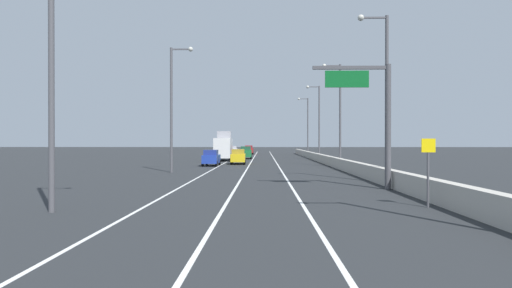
{
  "coord_description": "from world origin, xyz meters",
  "views": [
    {
      "loc": [
        -0.28,
        -2.48,
        2.86
      ],
      "look_at": [
        -0.95,
        35.76,
        2.65
      ],
      "focal_mm": 29.61,
      "sensor_mm": 36.0,
      "label": 1
    }
  ],
  "objects_px": {
    "lamp_post_left_near": "(57,49)",
    "car_green_4": "(246,153)",
    "lamp_post_right_second": "(384,88)",
    "box_truck": "(224,147)",
    "car_blue_1": "(211,158)",
    "lamp_post_right_third": "(338,109)",
    "lamp_post_right_fourth": "(318,118)",
    "speed_advisory_sign": "(428,167)",
    "car_yellow_0": "(238,157)",
    "car_red_2": "(249,150)",
    "car_white_3": "(233,151)",
    "lamp_post_right_fifth": "(307,123)",
    "overhead_sign_gantry": "(376,111)",
    "lamp_post_left_mid": "(174,101)"
  },
  "relations": [
    {
      "from": "lamp_post_left_near",
      "to": "car_green_4",
      "type": "relative_size",
      "value": 2.55
    },
    {
      "from": "lamp_post_right_second",
      "to": "box_truck",
      "type": "height_order",
      "value": "lamp_post_right_second"
    },
    {
      "from": "car_blue_1",
      "to": "lamp_post_right_third",
      "type": "bearing_deg",
      "value": -7.76
    },
    {
      "from": "lamp_post_right_fourth",
      "to": "car_green_4",
      "type": "height_order",
      "value": "lamp_post_right_fourth"
    },
    {
      "from": "speed_advisory_sign",
      "to": "car_yellow_0",
      "type": "relative_size",
      "value": 0.65
    },
    {
      "from": "lamp_post_right_second",
      "to": "car_yellow_0",
      "type": "height_order",
      "value": "lamp_post_right_second"
    },
    {
      "from": "car_red_2",
      "to": "box_truck",
      "type": "height_order",
      "value": "box_truck"
    },
    {
      "from": "speed_advisory_sign",
      "to": "box_truck",
      "type": "bearing_deg",
      "value": 106.19
    },
    {
      "from": "lamp_post_right_second",
      "to": "car_blue_1",
      "type": "relative_size",
      "value": 2.86
    },
    {
      "from": "lamp_post_right_third",
      "to": "car_blue_1",
      "type": "xyz_separation_m",
      "value": [
        -14.6,
        1.99,
        -5.65
      ]
    },
    {
      "from": "car_red_2",
      "to": "car_white_3",
      "type": "bearing_deg",
      "value": -120.72
    },
    {
      "from": "box_truck",
      "to": "lamp_post_right_fifth",
      "type": "bearing_deg",
      "value": 54.51
    },
    {
      "from": "car_red_2",
      "to": "car_white_3",
      "type": "height_order",
      "value": "car_red_2"
    },
    {
      "from": "overhead_sign_gantry",
      "to": "car_red_2",
      "type": "distance_m",
      "value": 70.28
    },
    {
      "from": "overhead_sign_gantry",
      "to": "lamp_post_right_third",
      "type": "xyz_separation_m",
      "value": [
        1.73,
        22.39,
        1.87
      ]
    },
    {
      "from": "speed_advisory_sign",
      "to": "lamp_post_right_fifth",
      "type": "bearing_deg",
      "value": 88.69
    },
    {
      "from": "lamp_post_right_fifth",
      "to": "car_red_2",
      "type": "relative_size",
      "value": 2.5
    },
    {
      "from": "lamp_post_left_mid",
      "to": "car_yellow_0",
      "type": "relative_size",
      "value": 2.52
    },
    {
      "from": "lamp_post_right_second",
      "to": "box_truck",
      "type": "bearing_deg",
      "value": 112.55
    },
    {
      "from": "speed_advisory_sign",
      "to": "box_truck",
      "type": "height_order",
      "value": "box_truck"
    },
    {
      "from": "lamp_post_right_second",
      "to": "car_blue_1",
      "type": "bearing_deg",
      "value": 125.36
    },
    {
      "from": "lamp_post_right_third",
      "to": "car_green_4",
      "type": "xyz_separation_m",
      "value": [
        -11.37,
        22.83,
        -5.56
      ]
    },
    {
      "from": "lamp_post_left_near",
      "to": "car_white_3",
      "type": "bearing_deg",
      "value": 88.47
    },
    {
      "from": "box_truck",
      "to": "speed_advisory_sign",
      "type": "bearing_deg",
      "value": -73.81
    },
    {
      "from": "car_white_3",
      "to": "lamp_post_right_third",
      "type": "bearing_deg",
      "value": -70.39
    },
    {
      "from": "lamp_post_right_third",
      "to": "lamp_post_right_fifth",
      "type": "distance_m",
      "value": 36.81
    },
    {
      "from": "overhead_sign_gantry",
      "to": "lamp_post_right_third",
      "type": "bearing_deg",
      "value": 85.58
    },
    {
      "from": "lamp_post_right_second",
      "to": "car_yellow_0",
      "type": "distance_m",
      "value": 27.67
    },
    {
      "from": "car_white_3",
      "to": "lamp_post_right_second",
      "type": "bearing_deg",
      "value": -76.23
    },
    {
      "from": "lamp_post_left_mid",
      "to": "box_truck",
      "type": "bearing_deg",
      "value": 84.78
    },
    {
      "from": "car_white_3",
      "to": "speed_advisory_sign",
      "type": "bearing_deg",
      "value": -79.18
    },
    {
      "from": "speed_advisory_sign",
      "to": "lamp_post_right_second",
      "type": "distance_m",
      "value": 11.98
    },
    {
      "from": "lamp_post_right_third",
      "to": "car_blue_1",
      "type": "bearing_deg",
      "value": 172.24
    },
    {
      "from": "speed_advisory_sign",
      "to": "car_white_3",
      "type": "height_order",
      "value": "speed_advisory_sign"
    },
    {
      "from": "lamp_post_right_second",
      "to": "lamp_post_left_mid",
      "type": "xyz_separation_m",
      "value": [
        -16.64,
        9.68,
        0.0
      ]
    },
    {
      "from": "overhead_sign_gantry",
      "to": "lamp_post_left_mid",
      "type": "relative_size",
      "value": 0.64
    },
    {
      "from": "lamp_post_right_fourth",
      "to": "car_green_4",
      "type": "relative_size",
      "value": 2.55
    },
    {
      "from": "lamp_post_right_fifth",
      "to": "car_green_4",
      "type": "relative_size",
      "value": 2.55
    },
    {
      "from": "speed_advisory_sign",
      "to": "box_truck",
      "type": "xyz_separation_m",
      "value": [
        -13.2,
        45.48,
        0.29
      ]
    },
    {
      "from": "car_yellow_0",
      "to": "car_green_4",
      "type": "bearing_deg",
      "value": 89.0
    },
    {
      "from": "lamp_post_right_fifth",
      "to": "lamp_post_left_mid",
      "type": "relative_size",
      "value": 1.0
    },
    {
      "from": "lamp_post_left_mid",
      "to": "lamp_post_right_second",
      "type": "bearing_deg",
      "value": -30.2
    },
    {
      "from": "lamp_post_left_near",
      "to": "box_truck",
      "type": "height_order",
      "value": "lamp_post_left_near"
    },
    {
      "from": "car_yellow_0",
      "to": "car_red_2",
      "type": "height_order",
      "value": "car_red_2"
    },
    {
      "from": "lamp_post_right_second",
      "to": "lamp_post_left_mid",
      "type": "height_order",
      "value": "same"
    },
    {
      "from": "overhead_sign_gantry",
      "to": "lamp_post_right_second",
      "type": "bearing_deg",
      "value": 68.13
    },
    {
      "from": "lamp_post_right_fifth",
      "to": "lamp_post_right_second",
      "type": "bearing_deg",
      "value": -90.37
    },
    {
      "from": "overhead_sign_gantry",
      "to": "lamp_post_right_fifth",
      "type": "bearing_deg",
      "value": 88.11
    },
    {
      "from": "lamp_post_right_fifth",
      "to": "car_white_3",
      "type": "relative_size",
      "value": 2.62
    },
    {
      "from": "car_white_3",
      "to": "lamp_post_left_mid",
      "type": "bearing_deg",
      "value": -92.15
    }
  ]
}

